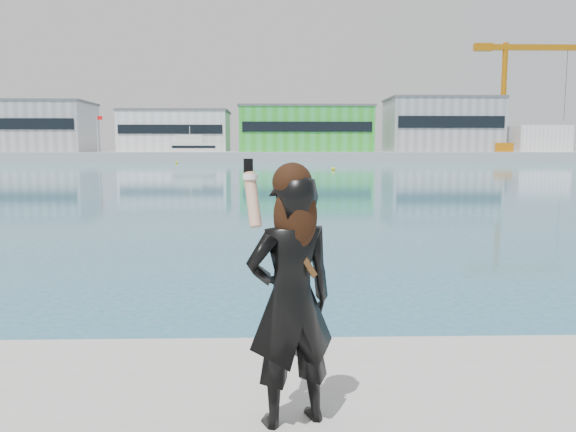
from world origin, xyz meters
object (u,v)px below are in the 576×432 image
Objects in this scene: dock_crane at (509,93)px; motor_yacht at (196,152)px; buoy_near at (333,170)px; buoy_far at (177,164)px; woman at (291,293)px.

motor_yacht is (-69.03, -5.84, -12.98)m from dock_crane.
motor_yacht is 56.26m from buoy_near.
motor_yacht reaches higher than buoy_near.
motor_yacht is at bearing 114.98° from buoy_near.
dock_crane reaches higher than buoy_near.
buoy_far is (-24.99, 33.77, 0.00)m from buoy_near.
dock_crane is at bearing 0.63° from motor_yacht.
buoy_near is at bearing -69.22° from motor_yacht.
motor_yacht is 17.36m from buoy_far.
dock_crane reaches higher than motor_yacht.
dock_crane is 75.47m from buoy_far.
dock_crane is 74.19m from buoy_near.
dock_crane reaches higher than woman.
buoy_far is 0.29× the size of woman.
buoy_near and buoy_far have the same top height.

